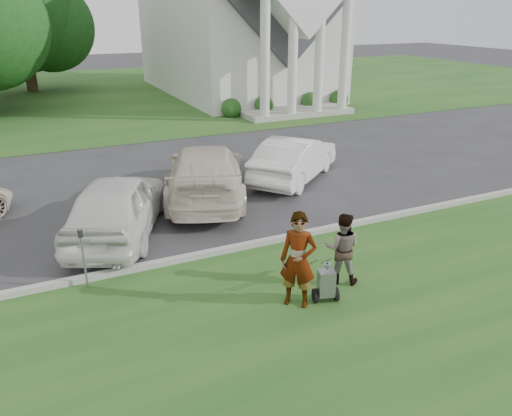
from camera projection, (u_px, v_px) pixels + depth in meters
ground at (268, 255)px, 12.06m from camera, size 120.00×120.00×0.00m
grass_strip at (337, 320)px, 9.53m from camera, size 80.00×7.00×0.01m
church_lawn at (97, 93)px, 34.77m from camera, size 80.00×30.00×0.01m
curb at (258, 243)px, 12.49m from camera, size 80.00×0.18×0.15m
church at (236, 2)px, 32.81m from camera, size 9.19×19.00×24.10m
tree_back at (21, 21)px, 33.95m from camera, size 9.61×7.60×8.89m
striping_cart at (326, 284)px, 10.03m from camera, size 0.66×1.07×0.93m
person_left at (298, 261)px, 9.70m from camera, size 0.85×0.83×1.97m
person_right at (342, 249)px, 10.61m from camera, size 0.98×0.94×1.58m
parking_meter_near at (83, 251)px, 10.33m from camera, size 0.10×0.09×1.38m
car_b at (117, 205)px, 12.89m from camera, size 3.73×5.19×1.64m
car_c at (206, 172)px, 15.44m from camera, size 4.14×6.14×1.65m
car_d at (294, 158)px, 17.13m from camera, size 4.51×4.11×1.50m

